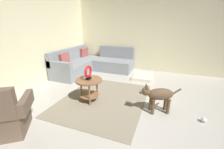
# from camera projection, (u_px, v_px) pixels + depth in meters

# --- Properties ---
(ground_plane) EXTENTS (6.00, 6.00, 0.10)m
(ground_plane) POSITION_uv_depth(u_px,v_px,m) (130.00, 110.00, 3.17)
(ground_plane) COLOR #B7B2A8
(wall_back) EXTENTS (6.00, 0.12, 2.70)m
(wall_back) POSITION_uv_depth(u_px,v_px,m) (19.00, 39.00, 3.70)
(wall_back) COLOR beige
(wall_back) RESTS_ON ground_plane
(wall_right) EXTENTS (0.12, 6.00, 2.70)m
(wall_right) POSITION_uv_depth(u_px,v_px,m) (152.00, 34.00, 5.30)
(wall_right) COLOR beige
(wall_right) RESTS_ON ground_plane
(area_rug) EXTENTS (2.30, 1.90, 0.01)m
(area_rug) POSITION_uv_depth(u_px,v_px,m) (104.00, 99.00, 3.52)
(area_rug) COLOR gray
(area_rug) RESTS_ON ground_plane
(sectional_couch) EXTENTS (2.20, 2.25, 0.88)m
(sectional_couch) POSITION_uv_depth(u_px,v_px,m) (91.00, 64.00, 5.49)
(sectional_couch) COLOR gray
(sectional_couch) RESTS_ON ground_plane
(armchair) EXTENTS (0.96, 1.00, 0.88)m
(armchair) POSITION_uv_depth(u_px,v_px,m) (3.00, 117.00, 2.33)
(armchair) COLOR brown
(armchair) RESTS_ON ground_plane
(side_table) EXTENTS (0.60, 0.60, 0.54)m
(side_table) POSITION_uv_depth(u_px,v_px,m) (89.00, 84.00, 3.33)
(side_table) COLOR brown
(side_table) RESTS_ON ground_plane
(torus_sculpture) EXTENTS (0.28, 0.08, 0.33)m
(torus_sculpture) POSITION_uv_depth(u_px,v_px,m) (88.00, 72.00, 3.23)
(torus_sculpture) COLOR black
(torus_sculpture) RESTS_ON side_table
(dog_bed_mat) EXTENTS (0.80, 0.60, 0.09)m
(dog_bed_mat) POSITION_uv_depth(u_px,v_px,m) (143.00, 76.00, 4.92)
(dog_bed_mat) COLOR beige
(dog_bed_mat) RESTS_ON ground_plane
(dog) EXTENTS (0.42, 0.80, 0.63)m
(dog) POSITION_uv_depth(u_px,v_px,m) (158.00, 95.00, 2.91)
(dog) COLOR brown
(dog) RESTS_ON ground_plane
(dog_toy_ball) EXTENTS (0.10, 0.10, 0.10)m
(dog_toy_ball) POSITION_uv_depth(u_px,v_px,m) (204.00, 120.00, 2.70)
(dog_toy_ball) COLOR silver
(dog_toy_ball) RESTS_ON ground_plane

